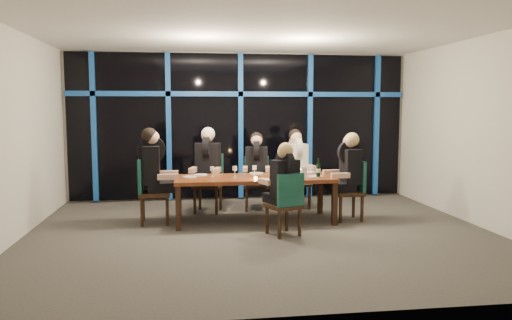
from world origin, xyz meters
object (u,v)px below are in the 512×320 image
Objects in this scene: chair_near_mid at (286,201)px; diner_end_right at (348,163)px; diner_far_right at (296,157)px; diner_end_left at (154,162)px; chair_far_right at (294,178)px; chair_end_left at (149,188)px; diner_far_mid at (257,160)px; dining_table at (254,181)px; diner_far_left at (208,157)px; chair_end_right at (353,187)px; chair_far_left at (209,179)px; diner_near_mid at (284,175)px; water_pitcher at (303,172)px; wine_bottle at (318,170)px; chair_far_mid at (257,180)px.

diner_end_right is at bearing -165.51° from chair_near_mid.
diner_end_left reaches higher than diner_far_right.
diner_end_right reaches higher than chair_far_right.
chair_near_mid is (2.06, -1.09, -0.07)m from chair_end_left.
diner_far_mid is at bearing -106.62° from chair_near_mid.
dining_table is 2.55× the size of diner_far_left.
chair_near_mid is at bearing -58.37° from chair_end_right.
chair_near_mid is (-1.31, -0.90, -0.04)m from chair_end_right.
chair_far_right is 1.03× the size of diner_far_right.
dining_table is at bearing -38.56° from chair_far_left.
diner_far_left is at bearing -90.00° from chair_far_left.
chair_end_right is (0.75, -1.17, -0.00)m from chair_far_right.
diner_end_left is at bearing -50.68° from chair_near_mid.
chair_far_left is at bearing 90.00° from diner_far_left.
chair_far_left is 2.22m from chair_near_mid.
chair_end_left is at bearing -172.37° from diner_far_right.
diner_far_left is 2.08m from diner_near_mid.
chair_far_left reaches higher than water_pitcher.
diner_far_left is 2.49m from diner_end_right.
diner_far_left is 2.07m from wine_bottle.
diner_far_mid is 0.92× the size of diner_end_left.
chair_far_right is 0.99× the size of diner_far_left.
dining_table is 1.18m from diner_far_left.
chair_far_left is 1.33m from chair_end_left.
water_pitcher is (-0.89, -0.16, 0.28)m from chair_end_right.
diner_far_right reaches higher than diner_far_mid.
diner_far_right is at bearing 94.96° from wine_bottle.
chair_near_mid is at bearing -120.47° from diner_end_left.
water_pitcher is at bearing -169.96° from wine_bottle.
chair_far_left is 1.07× the size of diner_end_right.
chair_far_left is at bearing -83.51° from chair_near_mid.
diner_far_left reaches higher than diner_near_mid.
diner_end_left is 3.20m from diner_end_right.
diner_far_mid is 1.75m from diner_end_right.
diner_end_left is (-2.55, -0.89, 0.05)m from diner_far_right.
chair_end_right is at bearing -167.20° from chair_near_mid.
chair_far_right is (1.61, 0.11, -0.02)m from chair_far_left.
wine_bottle reaches higher than chair_far_mid.
diner_end_left reaches higher than chair_far_right.
wine_bottle is (0.10, -1.19, -0.10)m from diner_far_right.
chair_end_left reaches higher than dining_table.
chair_far_right is at bearing -71.04° from chair_end_left.
chair_far_left is 2.58m from chair_end_right.
diner_far_right reaches higher than chair_near_mid.
water_pitcher is (-0.81, -0.16, -0.12)m from diner_end_right.
diner_near_mid is (-0.03, 0.07, 0.37)m from chair_near_mid.
diner_far_right is (1.65, 0.11, -0.03)m from diner_far_left.
diner_near_mid is at bearing -45.10° from diner_far_left.
diner_end_right is (1.56, -0.11, 0.28)m from dining_table.
diner_far_left is at bearing 130.10° from dining_table.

